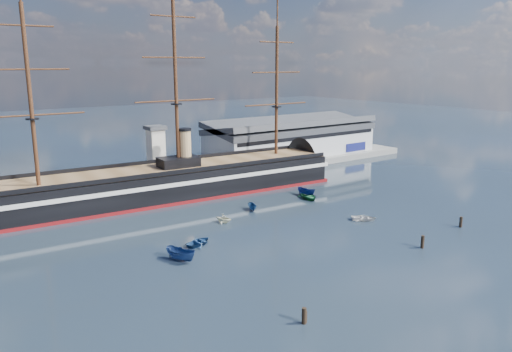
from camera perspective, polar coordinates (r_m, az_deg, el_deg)
ground at (r=113.26m, az=-5.39°, el=-4.62°), size 600.00×600.00×0.00m
quay at (r=148.41m, az=-9.22°, el=-0.53°), size 180.00×18.00×2.00m
warehouse at (r=176.45m, az=4.11°, el=4.35°), size 63.00×21.00×11.60m
quay_tower at (r=140.84m, az=-11.34°, el=2.72°), size 5.00×5.00×15.00m
warship at (r=128.93m, az=-10.25°, el=-0.75°), size 113.40×22.36×53.94m
motorboat_a at (r=89.37m, az=-8.54°, el=-9.57°), size 7.85×5.13×2.95m
motorboat_b at (r=96.34m, az=-6.49°, el=-7.82°), size 2.39×3.71×1.61m
motorboat_c at (r=117.23m, az=-0.39°, el=-3.96°), size 5.26×3.50×1.98m
motorboat_d at (r=108.69m, az=-3.71°, el=-5.34°), size 6.61×5.06×2.23m
motorboat_e at (r=112.49m, az=12.22°, el=-4.98°), size 3.34×3.37×1.58m
motorboat_f at (r=130.54m, az=5.77°, el=-2.27°), size 6.76×3.37×2.59m
motorboat_g at (r=127.64m, az=6.05°, el=-2.63°), size 4.28×2.58×1.87m
piling_near_left at (r=69.32m, az=5.50°, el=-16.44°), size 0.64×0.64×2.96m
piling_near_right at (r=99.15m, az=18.44°, el=-7.82°), size 0.64×0.64×3.16m
piling_far_right at (r=114.07m, az=22.32°, el=-5.43°), size 0.64×0.64×2.98m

